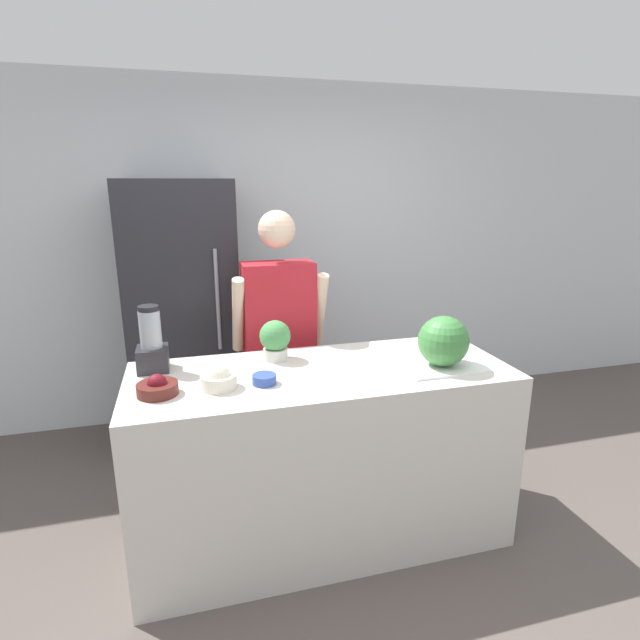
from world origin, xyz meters
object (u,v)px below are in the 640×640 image
object	(u,v)px
watermelon	(443,341)
bowl_cream	(219,379)
potted_plant	(275,339)
blender	(152,345)
person	(279,346)
bowl_cherries	(157,387)
refrigerator	(184,316)
bowl_small_blue	(264,379)

from	to	relation	value
watermelon	bowl_cream	world-z (taller)	watermelon
bowl_cream	potted_plant	size ratio (longest dim) A/B	0.77
bowl_cream	blender	bearing A→B (deg)	133.38
person	watermelon	distance (m)	1.07
bowl_cherries	refrigerator	bearing A→B (deg)	85.03
refrigerator	watermelon	xyz separation A→B (m)	(1.25, -1.42, 0.15)
bowl_cherries	bowl_cream	bearing A→B (deg)	0.13
blender	potted_plant	distance (m)	0.62
bowl_small_blue	blender	size ratio (longest dim) A/B	0.34
refrigerator	potted_plant	bearing A→B (deg)	-66.78
refrigerator	blender	xyz separation A→B (m)	(-0.15, -1.08, 0.15)
bowl_small_blue	blender	bearing A→B (deg)	147.72
watermelon	bowl_cherries	bearing A→B (deg)	178.71
watermelon	bowl_small_blue	bearing A→B (deg)	178.26
bowl_cream	bowl_small_blue	xyz separation A→B (m)	(0.21, -0.00, -0.02)
refrigerator	potted_plant	xyz separation A→B (m)	(0.46, -1.08, 0.12)
refrigerator	person	world-z (taller)	refrigerator
bowl_cream	bowl_small_blue	world-z (taller)	bowl_cream
person	blender	world-z (taller)	person
watermelon	bowl_cream	xyz separation A→B (m)	(-1.11, 0.03, -0.10)
refrigerator	bowl_small_blue	size ratio (longest dim) A/B	16.75
bowl_small_blue	potted_plant	size ratio (longest dim) A/B	0.53
blender	potted_plant	xyz separation A→B (m)	(0.62, -0.00, -0.02)
refrigerator	bowl_cream	size ratio (longest dim) A/B	11.48
potted_plant	bowl_small_blue	bearing A→B (deg)	-109.19
bowl_cream	bowl_cherries	bearing A→B (deg)	-179.87
watermelon	potted_plant	xyz separation A→B (m)	(-0.79, 0.34, -0.03)
bowl_cream	blender	size ratio (longest dim) A/B	0.49
bowl_cherries	bowl_cream	world-z (taller)	bowl_cream
refrigerator	bowl_cherries	xyz separation A→B (m)	(-0.12, -1.39, 0.04)
blender	person	bearing A→B (deg)	31.86
watermelon	bowl_cream	distance (m)	1.11
refrigerator	blender	bearing A→B (deg)	-98.04
person	bowl_small_blue	distance (m)	0.80
potted_plant	blender	bearing A→B (deg)	179.70
blender	bowl_cream	bearing A→B (deg)	-46.62
person	watermelon	world-z (taller)	person
bowl_cherries	potted_plant	distance (m)	0.67
person	bowl_cream	bearing A→B (deg)	-118.97
bowl_cherries	blender	bearing A→B (deg)	95.62
bowl_cream	potted_plant	distance (m)	0.45
watermelon	blender	size ratio (longest dim) A/B	0.77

